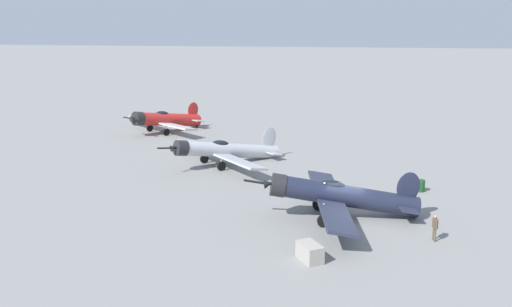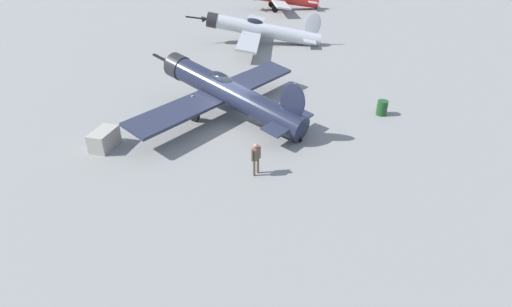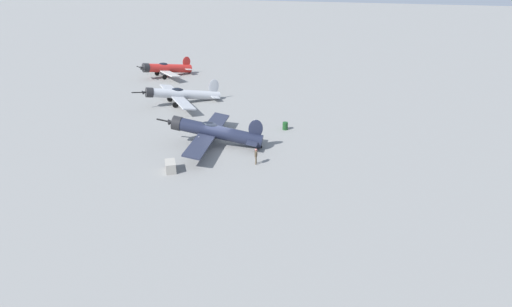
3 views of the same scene
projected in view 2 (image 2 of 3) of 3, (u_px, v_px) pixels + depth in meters
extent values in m
plane|color=gray|center=(234.00, 119.00, 23.74)|extent=(400.00, 400.00, 0.00)
cylinder|color=#1E2338|center=(234.00, 95.00, 22.97)|extent=(2.62, 9.59, 2.91)
cylinder|color=#232326|center=(178.00, 67.00, 24.99)|extent=(1.64, 1.32, 1.63)
cone|color=#232326|center=(171.00, 63.00, 25.28)|extent=(0.71, 0.72, 0.71)
cube|color=black|center=(169.00, 62.00, 25.36)|extent=(0.55, 2.89, 0.57)
ellipsoid|color=black|center=(221.00, 79.00, 23.09)|extent=(0.99, 1.87, 0.95)
cube|color=#282D42|center=(219.00, 94.00, 23.67)|extent=(12.58, 3.40, 0.47)
ellipsoid|color=#1E2338|center=(292.00, 102.00, 20.56)|extent=(0.35, 1.81, 2.22)
cube|color=#282D42|center=(288.00, 122.00, 21.26)|extent=(3.51, 1.54, 0.28)
cylinder|color=#999BA0|center=(193.00, 105.00, 23.06)|extent=(0.14, 0.14, 1.15)
cylinder|color=black|center=(194.00, 115.00, 23.35)|extent=(0.30, 0.82, 0.80)
cylinder|color=#999BA0|center=(230.00, 89.00, 25.23)|extent=(0.14, 0.14, 1.15)
cylinder|color=black|center=(230.00, 98.00, 25.52)|extent=(0.30, 0.82, 0.80)
cylinder|color=black|center=(300.00, 140.00, 21.27)|extent=(0.14, 0.29, 0.28)
cylinder|color=#B7BABF|center=(265.00, 30.00, 37.01)|extent=(7.64, 8.41, 2.93)
cylinder|color=#232326|center=(212.00, 20.00, 36.89)|extent=(1.74, 1.72, 1.47)
cone|color=#232326|center=(205.00, 19.00, 36.87)|extent=(0.84, 0.85, 0.64)
cube|color=black|center=(204.00, 19.00, 36.88)|extent=(2.80, 1.87, 0.63)
ellipsoid|color=black|center=(254.00, 22.00, 36.72)|extent=(1.76, 1.85, 0.96)
cube|color=#ADAFB5|center=(252.00, 32.00, 37.16)|extent=(10.75, 9.78, 0.47)
ellipsoid|color=#B7BABF|center=(312.00, 25.00, 36.46)|extent=(1.31, 1.46, 2.35)
cube|color=#ADAFB5|center=(309.00, 38.00, 37.09)|extent=(3.28, 3.08, 0.29)
cylinder|color=#999BA0|center=(244.00, 39.00, 36.01)|extent=(0.14, 0.14, 0.95)
cylinder|color=black|center=(244.00, 44.00, 36.25)|extent=(0.68, 0.73, 0.80)
cylinder|color=#999BA0|center=(247.00, 30.00, 38.62)|extent=(0.14, 0.14, 0.95)
cylinder|color=black|center=(247.00, 35.00, 38.86)|extent=(0.68, 0.73, 0.80)
cylinder|color=black|center=(318.00, 44.00, 37.28)|extent=(0.26, 0.28, 0.28)
cube|color=#BCB7B2|center=(277.00, 0.00, 50.80)|extent=(8.16, 9.67, 0.42)
cube|color=#BCB7B2|center=(311.00, 1.00, 51.28)|extent=(2.98, 3.35, 0.26)
cylinder|color=#999BA0|center=(275.00, 5.00, 49.52)|extent=(0.14, 0.14, 0.99)
cylinder|color=black|center=(275.00, 9.00, 49.77)|extent=(0.75, 0.65, 0.80)
cylinder|color=#999BA0|center=(272.00, 0.00, 52.28)|extent=(0.14, 0.14, 0.99)
cylinder|color=black|center=(271.00, 4.00, 52.53)|extent=(0.75, 0.65, 0.80)
cylinder|color=black|center=(316.00, 8.00, 51.78)|extent=(0.28, 0.25, 0.28)
cylinder|color=brown|center=(254.00, 168.00, 18.39)|extent=(0.12, 0.12, 0.81)
cylinder|color=brown|center=(258.00, 165.00, 18.58)|extent=(0.12, 0.12, 0.81)
cube|color=brown|center=(256.00, 154.00, 18.14)|extent=(0.47, 0.28, 0.57)
sphere|color=#C5726B|center=(256.00, 146.00, 17.93)|extent=(0.21, 0.21, 0.21)
cylinder|color=brown|center=(252.00, 156.00, 17.94)|extent=(0.09, 0.09, 0.54)
cylinder|color=brown|center=(260.00, 151.00, 18.31)|extent=(0.09, 0.09, 0.54)
cube|color=#9E998E|center=(104.00, 139.00, 20.59)|extent=(1.87, 1.63, 0.96)
cylinder|color=#19471E|center=(382.00, 108.00, 24.06)|extent=(0.62, 0.62, 0.89)
torus|color=#19471E|center=(382.00, 105.00, 23.97)|extent=(0.65, 0.65, 0.04)
torus|color=#19471E|center=(382.00, 111.00, 24.15)|extent=(0.65, 0.65, 0.04)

